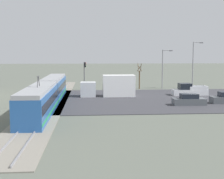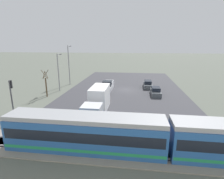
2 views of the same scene
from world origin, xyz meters
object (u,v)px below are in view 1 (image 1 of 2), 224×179
(light_rail_tram, at_px, (48,93))
(street_lamp_near_crossing, at_px, (194,62))
(sedan_car_1, at_px, (189,100))
(traffic_light_pole, at_px, (85,72))
(box_truck, at_px, (111,87))
(street_tree, at_px, (139,77))
(pickup_truck, at_px, (189,91))
(street_lamp_mid_block, at_px, (164,66))

(light_rail_tram, relative_size, street_lamp_near_crossing, 3.17)
(sedan_car_1, relative_size, traffic_light_pole, 0.83)
(traffic_light_pole, height_order, street_lamp_near_crossing, street_lamp_near_crossing)
(box_truck, bearing_deg, light_rail_tram, 131.51)
(light_rail_tram, distance_m, street_tree, 24.21)
(street_lamp_near_crossing, bearing_deg, box_truck, 121.75)
(street_tree, relative_size, street_lamp_near_crossing, 0.55)
(light_rail_tram, distance_m, box_truck, 11.95)
(light_rail_tram, relative_size, pickup_truck, 5.05)
(sedan_car_1, bearing_deg, light_rail_tram, 86.72)
(traffic_light_pole, distance_m, street_lamp_mid_block, 15.25)
(light_rail_tram, distance_m, pickup_truck, 23.35)
(box_truck, distance_m, pickup_truck, 12.80)
(pickup_truck, height_order, street_lamp_mid_block, street_lamp_mid_block)
(light_rail_tram, relative_size, box_truck, 3.36)
(street_lamp_mid_block, bearing_deg, street_lamp_near_crossing, -89.85)
(box_truck, distance_m, street_tree, 12.59)
(box_truck, xyz_separation_m, street_tree, (10.91, -6.25, 0.63))
(street_tree, bearing_deg, sedan_car_1, -170.29)
(street_lamp_near_crossing, bearing_deg, pickup_truck, 157.41)
(light_rail_tram, bearing_deg, street_tree, -38.91)
(pickup_truck, distance_m, street_tree, 12.24)
(box_truck, relative_size, street_lamp_near_crossing, 0.94)
(street_tree, height_order, street_lamp_near_crossing, street_lamp_near_crossing)
(street_lamp_near_crossing, bearing_deg, street_tree, 87.30)
(pickup_truck, distance_m, street_lamp_near_crossing, 11.45)
(box_truck, xyz_separation_m, street_lamp_mid_block, (10.39, -10.86, 2.74))
(box_truck, height_order, pickup_truck, box_truck)
(street_tree, xyz_separation_m, street_lamp_near_crossing, (-0.50, -10.57, 2.91))
(traffic_light_pole, height_order, street_tree, traffic_light_pole)
(pickup_truck, height_order, sedan_car_1, pickup_truck)
(street_lamp_near_crossing, bearing_deg, street_lamp_mid_block, 90.15)
(light_rail_tram, relative_size, sedan_car_1, 6.67)
(street_tree, bearing_deg, traffic_light_pole, 96.69)
(street_tree, bearing_deg, street_lamp_mid_block, -96.38)
(pickup_truck, distance_m, traffic_light_pole, 19.50)
(light_rail_tram, xyz_separation_m, pickup_truck, (8.56, -21.71, -0.84))
(box_truck, height_order, traffic_light_pole, traffic_light_pole)
(pickup_truck, bearing_deg, street_tree, 32.36)
(light_rail_tram, height_order, pickup_truck, light_rail_tram)
(box_truck, bearing_deg, street_lamp_mid_block, -46.25)
(light_rail_tram, height_order, sedan_car_1, light_rail_tram)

